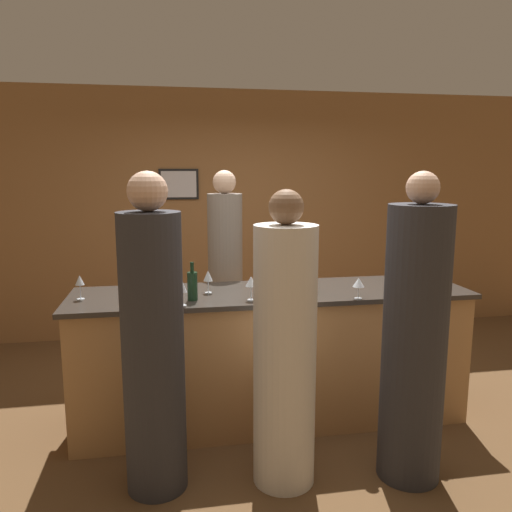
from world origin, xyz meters
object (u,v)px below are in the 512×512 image
object	(u,v)px
guest_0	(153,347)
wine_bottle_0	(192,285)
bartender	(225,284)
guest_1	(285,352)
guest_2	(414,341)
wine_bottle_1	(310,279)

from	to	relation	value
guest_0	wine_bottle_0	size ratio (longest dim) A/B	7.10
bartender	guest_1	xyz separation A→B (m)	(0.17, -1.58, -0.07)
guest_2	wine_bottle_0	world-z (taller)	guest_2
wine_bottle_0	guest_1	bearing A→B (deg)	-50.25
guest_1	bartender	bearing A→B (deg)	96.27
wine_bottle_0	bartender	bearing A→B (deg)	70.74
wine_bottle_0	wine_bottle_1	bearing A→B (deg)	4.22
guest_0	guest_2	bearing A→B (deg)	-5.77
guest_1	wine_bottle_1	distance (m)	0.82
bartender	guest_2	bearing A→B (deg)	119.79
bartender	wine_bottle_0	bearing A→B (deg)	70.74
bartender	wine_bottle_1	world-z (taller)	bartender
bartender	wine_bottle_1	bearing A→B (deg)	120.10
bartender	wine_bottle_0	xyz separation A→B (m)	(-0.34, -0.97, 0.22)
guest_0	guest_1	xyz separation A→B (m)	(0.77, -0.07, -0.06)
bartender	guest_0	bearing A→B (deg)	68.46
guest_0	wine_bottle_1	world-z (taller)	guest_0
wine_bottle_0	guest_2	bearing A→B (deg)	-28.53
guest_0	wine_bottle_1	xyz separation A→B (m)	(1.12, 0.61, 0.23)
guest_2	wine_bottle_1	bearing A→B (deg)	119.42
guest_2	wine_bottle_1	size ratio (longest dim) A/B	6.93
guest_0	guest_1	size ratio (longest dim) A/B	1.06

